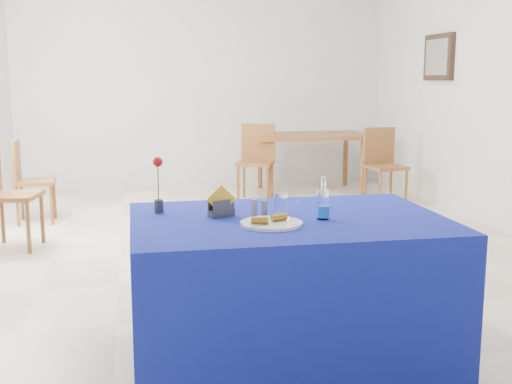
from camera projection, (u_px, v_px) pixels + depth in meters
floor at (251, 250)px, 5.56m from camera, size 7.00×7.00×0.00m
room_shell at (251, 43)px, 5.25m from camera, size 7.00×7.00×7.00m
picture_frame at (439, 57)px, 7.27m from camera, size 0.06×0.64×0.52m
picture_art at (437, 57)px, 7.26m from camera, size 0.02×0.52×0.40m
plate at (271, 223)px, 3.12m from camera, size 0.30×0.30×0.01m
drinking_glass at (282, 206)px, 3.25m from camera, size 0.07×0.07×0.13m
salt_shaker at (254, 208)px, 3.32m from camera, size 0.03×0.03×0.08m
pepper_shaker at (264, 208)px, 3.31m from camera, size 0.03×0.03×0.08m
blue_table at (288, 288)px, 3.36m from camera, size 1.60×1.10×0.76m
water_bottle at (323, 205)px, 3.24m from camera, size 0.06×0.06×0.21m
napkin_holder at (221, 207)px, 3.31m from camera, size 0.15×0.11×0.17m
rose_vase at (158, 185)px, 3.38m from camera, size 0.05×0.05×0.30m
oak_table at (310, 140)px, 8.33m from camera, size 1.50×0.97×0.76m
chair_bg_left at (257, 156)px, 7.79m from camera, size 0.53×0.53×0.92m
chair_bg_right at (383, 160)px, 7.54m from camera, size 0.45×0.45×0.89m
chair_win_a at (3, 187)px, 5.52m from camera, size 0.49×0.49×0.94m
chair_win_b at (27, 175)px, 6.52m from camera, size 0.39×0.39×0.85m
banana_pieces at (270, 219)px, 3.11m from camera, size 0.20×0.11×0.03m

